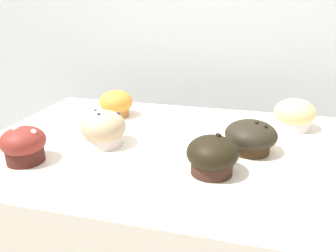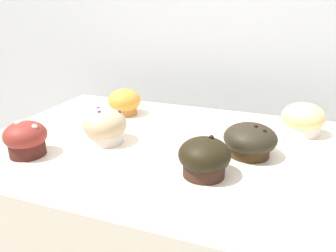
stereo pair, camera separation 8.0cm
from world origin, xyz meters
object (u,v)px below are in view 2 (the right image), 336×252
muffin_back_left (105,127)px  muffin_front_left (26,139)px  muffin_front_center (303,119)px  muffin_back_right (250,140)px  muffin_front_right (125,102)px  muffin_back_center (204,158)px

muffin_back_left → muffin_front_left: muffin_back_left is taller
muffin_front_left → muffin_back_left: bearing=45.1°
muffin_front_center → muffin_back_left: (-0.46, -0.23, 0.00)m
muffin_back_right → muffin_front_left: 0.51m
muffin_front_left → muffin_back_right: bearing=20.4°
muffin_front_center → muffin_back_right: (-0.11, -0.18, -0.00)m
muffin_front_center → muffin_back_right: 0.22m
muffin_back_right → muffin_front_left: size_ratio=1.26×
muffin_front_center → muffin_front_right: (-0.52, -0.02, -0.00)m
muffin_back_right → muffin_back_center: 0.15m
muffin_back_right → muffin_front_right: same height
muffin_back_left → muffin_back_right: muffin_back_left is taller
muffin_front_left → muffin_front_right: muffin_front_left is taller
muffin_back_right → muffin_front_center: bearing=58.3°
muffin_back_center → muffin_back_left: bearing=163.9°
muffin_front_left → muffin_back_center: (0.40, 0.05, -0.00)m
muffin_front_center → muffin_back_left: size_ratio=1.00×
muffin_back_left → muffin_back_center: size_ratio=1.04×
muffin_front_right → muffin_back_right: bearing=-22.2°
muffin_front_center → muffin_back_right: muffin_front_center is taller
muffin_back_left → muffin_front_left: bearing=-134.9°
muffin_front_center → muffin_front_left: muffin_front_left is taller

